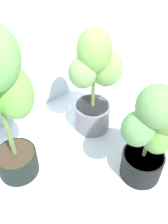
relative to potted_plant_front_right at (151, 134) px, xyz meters
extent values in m
plane|color=silver|center=(-0.30, 0.11, -0.37)|extent=(8.00, 8.00, 0.00)
cylinder|color=black|center=(-0.57, 0.53, -0.28)|extent=(0.25, 0.25, 0.17)
cylinder|color=#3C2E20|center=(-0.57, 0.53, -0.20)|extent=(0.23, 0.23, 0.02)
cylinder|color=olive|center=(-0.57, 0.53, 0.18)|extent=(0.03, 0.03, 0.74)
ellipsoid|color=#6EB249|center=(-0.49, 0.51, 0.23)|extent=(0.21, 0.21, 0.31)
cylinder|color=black|center=(-0.01, 0.01, -0.27)|extent=(0.25, 0.25, 0.18)
cylinder|color=#413122|center=(-0.01, 0.01, -0.19)|extent=(0.23, 0.23, 0.02)
cylinder|color=olive|center=(-0.01, 0.01, 0.04)|extent=(0.02, 0.02, 0.43)
ellipsoid|color=#639353|center=(-0.01, 0.01, 0.20)|extent=(0.30, 0.29, 0.22)
ellipsoid|color=#5B8F54|center=(-0.09, 0.03, 0.09)|extent=(0.24, 0.23, 0.18)
ellipsoid|color=#5F873E|center=(0.08, -0.01, 0.07)|extent=(0.30, 0.30, 0.21)
ellipsoid|color=#619843|center=(0.00, -0.05, -0.01)|extent=(0.17, 0.16, 0.14)
cylinder|color=gray|center=(0.05, 0.52, -0.26)|extent=(0.26, 0.26, 0.21)
cylinder|color=#443023|center=(0.05, 0.52, -0.17)|extent=(0.24, 0.24, 0.02)
cylinder|color=#5D723A|center=(0.05, 0.52, 0.08)|extent=(0.03, 0.03, 0.49)
ellipsoid|color=#7DB952|center=(0.05, 0.52, 0.27)|extent=(0.30, 0.29, 0.29)
ellipsoid|color=#7BA85E|center=(-0.02, 0.53, 0.14)|extent=(0.26, 0.26, 0.21)
ellipsoid|color=#7EB357|center=(0.14, 0.49, 0.12)|extent=(0.27, 0.27, 0.26)
camera|label=1|loc=(-0.87, -0.44, 1.00)|focal=39.83mm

